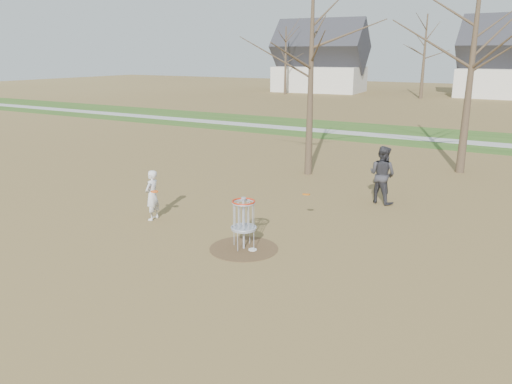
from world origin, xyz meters
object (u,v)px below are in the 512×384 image
player_standing (152,195)px  disc_golf_basket (244,215)px  disc_grounded (253,250)px  player_throwing (382,175)px

player_standing → disc_golf_basket: 3.70m
player_standing → disc_grounded: player_standing is taller
disc_grounded → disc_golf_basket: bearing=-176.8°
disc_grounded → disc_golf_basket: disc_golf_basket is taller
player_standing → player_throwing: size_ratio=0.79×
player_throwing → disc_grounded: 6.16m
player_throwing → disc_grounded: (-1.61, -5.86, -0.96)m
disc_grounded → disc_golf_basket: 0.93m
player_standing → disc_golf_basket: player_standing is taller
player_standing → disc_golf_basket: (3.64, -0.65, 0.15)m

